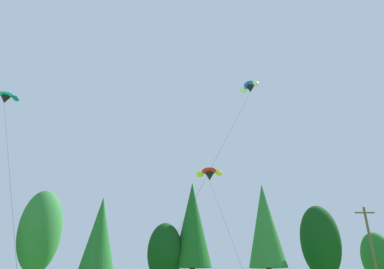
% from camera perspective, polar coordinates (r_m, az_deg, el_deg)
% --- Properties ---
extents(treeline_tree_d, '(5.55, 5.55, 13.89)m').
position_cam_1_polar(treeline_tree_d, '(51.41, -24.28, -14.62)').
color(treeline_tree_d, '#472D19').
rests_on(treeline_tree_d, ground_plane).
extents(treeline_tree_e, '(4.35, 4.35, 12.49)m').
position_cam_1_polar(treeline_tree_e, '(46.42, -15.33, -15.78)').
color(treeline_tree_e, '#472D19').
rests_on(treeline_tree_e, ground_plane).
extents(treeline_tree_f, '(4.18, 4.18, 8.81)m').
position_cam_1_polar(treeline_tree_f, '(42.97, -4.61, -19.27)').
color(treeline_tree_f, '#472D19').
rests_on(treeline_tree_f, ground_plane).
extents(treeline_tree_g, '(4.69, 4.69, 14.06)m').
position_cam_1_polar(treeline_tree_g, '(43.70, 0.06, -14.83)').
color(treeline_tree_g, '#472D19').
rests_on(treeline_tree_g, ground_plane).
extents(treeline_tree_h, '(4.70, 4.70, 14.09)m').
position_cam_1_polar(treeline_tree_h, '(45.50, 12.22, -14.64)').
color(treeline_tree_h, '#472D19').
rests_on(treeline_tree_h, ground_plane).
extents(treeline_tree_i, '(4.81, 4.81, 11.17)m').
position_cam_1_polar(treeline_tree_i, '(46.82, 20.87, -16.49)').
color(treeline_tree_i, '#472D19').
rests_on(treeline_tree_i, ground_plane).
extents(treeline_tree_j, '(4.06, 4.06, 8.37)m').
position_cam_1_polar(treeline_tree_j, '(53.66, 28.86, -17.76)').
color(treeline_tree_j, '#472D19').
rests_on(treeline_tree_j, ground_plane).
extents(utility_pole, '(2.20, 0.26, 9.75)m').
position_cam_1_polar(utility_pole, '(42.45, 28.20, -16.92)').
color(utility_pole, brown).
rests_on(utility_pole, ground_plane).
extents(parafoil_kite_high_teal, '(11.16, 13.16, 16.26)m').
position_cam_1_polar(parafoil_kite_high_teal, '(33.88, -28.99, 5.53)').
color(parafoil_kite_high_teal, teal).
extents(parafoil_kite_mid_blue_white, '(9.21, 10.94, 18.77)m').
position_cam_1_polar(parafoil_kite_mid_blue_white, '(33.39, 9.72, 7.92)').
color(parafoil_kite_mid_blue_white, blue).
extents(parafoil_kite_far_red_yellow, '(2.73, 13.65, 10.84)m').
position_cam_1_polar(parafoil_kite_far_red_yellow, '(33.16, 2.96, -6.63)').
color(parafoil_kite_far_red_yellow, red).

